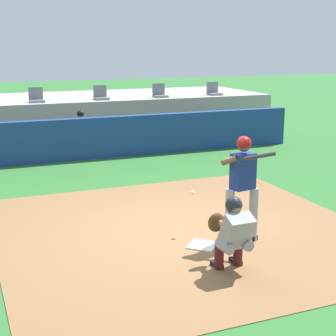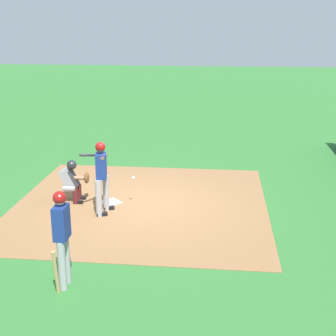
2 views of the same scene
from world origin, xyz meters
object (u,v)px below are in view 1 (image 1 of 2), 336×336
Objects in this scene: stadium_seat_3 at (101,96)px; catcher_crouched at (232,231)px; dugout_player_2 at (82,132)px; stadium_seat_2 at (36,98)px; stadium_seat_5 at (214,91)px; home_plate at (203,245)px; stadium_seat_4 at (160,93)px; batter_at_plate at (242,182)px.

catcher_crouched is at bearing -95.61° from stadium_seat_3.
dugout_player_2 is 2.71× the size of stadium_seat_2.
dugout_player_2 is 2.71× the size of stadium_seat_5.
home_plate is 10.35m from stadium_seat_3.
stadium_seat_2 is at bearing 95.50° from catcher_crouched.
batter_at_plate is at bearing -104.08° from stadium_seat_4.
home_plate is 0.24× the size of batter_at_plate.
stadium_seat_4 is (3.26, 11.15, 0.93)m from catcher_crouched.
stadium_seat_2 is 1.00× the size of stadium_seat_4.
stadium_seat_3 and stadium_seat_4 have the same top height.
stadium_seat_4 is (3.33, 2.03, 0.86)m from dugout_player_2.
catcher_crouched is (-0.01, -0.97, 0.58)m from home_plate.
batter_at_plate is 10.53m from stadium_seat_4.
stadium_seat_3 reaches higher than batter_at_plate.
stadium_seat_2 is 2.17m from stadium_seat_3.
batter_at_plate is at bearing -114.85° from stadium_seat_5.
stadium_seat_4 reaches higher than dugout_player_2.
dugout_player_2 reaches higher than home_plate.
home_plate is at bearing -96.08° from stadium_seat_3.
stadium_seat_3 is (2.17, 0.00, 0.00)m from stadium_seat_2.
home_plate is at bearing 89.36° from catcher_crouched.
catcher_crouched is 4.11× the size of stadium_seat_2.
catcher_crouched is at bearing -89.57° from dugout_player_2.
stadium_seat_2 reaches higher than home_plate.
batter_at_plate is 3.76× the size of stadium_seat_3.
catcher_crouched is 1.52× the size of dugout_player_2.
batter_at_plate is 1.39× the size of dugout_player_2.
stadium_seat_2 is (-1.77, 10.21, 0.50)m from batter_at_plate.
stadium_seat_3 is at bearing 180.00° from stadium_seat_5.
stadium_seat_3 is at bearing 180.00° from stadium_seat_4.
dugout_player_2 is (-0.08, 8.14, 0.65)m from home_plate.
stadium_seat_4 is at bearing 72.29° from home_plate.
stadium_seat_5 is (5.50, 2.03, 0.86)m from dugout_player_2.
home_plate is 1.13m from catcher_crouched.
stadium_seat_2 is 4.33m from stadium_seat_4.
stadium_seat_4 is at bearing 0.00° from stadium_seat_2.
catcher_crouched is 11.24m from stadium_seat_3.
catcher_crouched is at bearing -115.96° from stadium_seat_5.
stadium_seat_5 is at bearing 0.00° from stadium_seat_3.
stadium_seat_3 is at bearing 83.92° from home_plate.
batter_at_plate is 1.25m from catcher_crouched.
catcher_crouched is at bearing -90.64° from home_plate.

